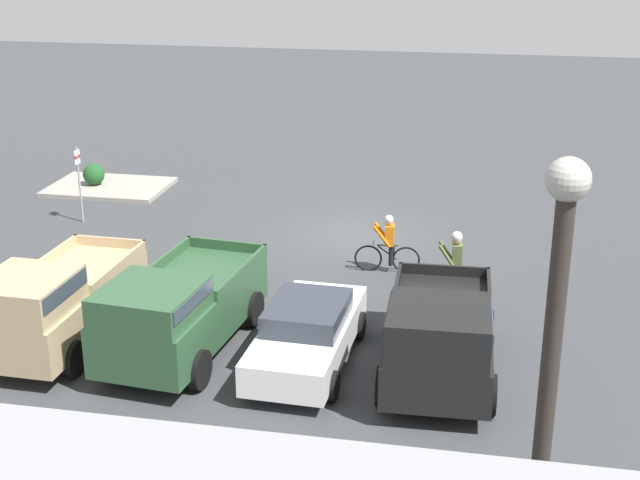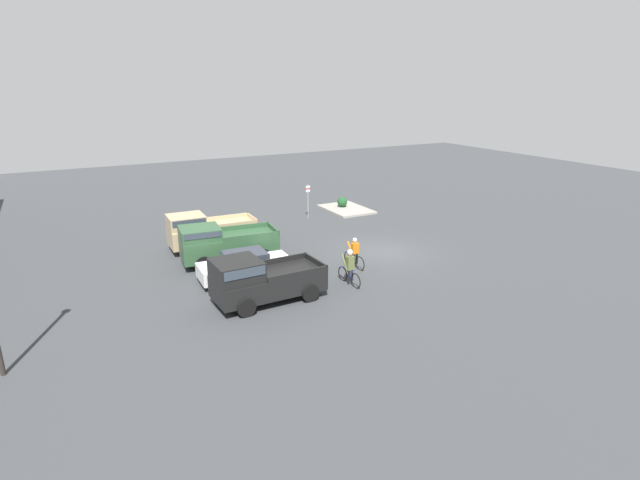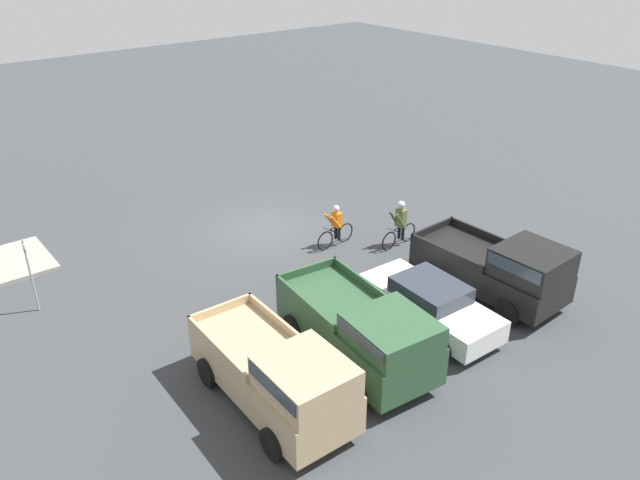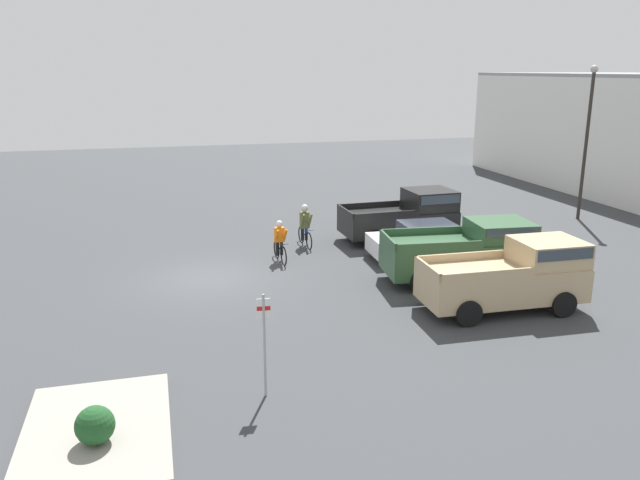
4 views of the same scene
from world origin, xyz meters
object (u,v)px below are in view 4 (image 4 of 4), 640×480
(sedan_0, at_px, (427,240))
(lamppost, at_px, (587,132))
(pickup_truck_2, at_px, (514,275))
(fire_lane_sign, at_px, (264,336))
(cyclist_0, at_px, (280,241))
(cyclist_1, at_px, (305,224))
(shrub, at_px, (95,425))
(pickup_truck_1, at_px, (466,250))
(pickup_truck_0, at_px, (408,214))

(sedan_0, height_order, lamppost, lamppost)
(pickup_truck_2, bearing_deg, fire_lane_sign, -68.14)
(pickup_truck_2, distance_m, cyclist_0, 8.93)
(cyclist_0, relative_size, fire_lane_sign, 0.73)
(cyclist_0, distance_m, cyclist_1, 2.35)
(sedan_0, distance_m, shrub, 15.32)
(cyclist_0, bearing_deg, pickup_truck_1, 56.12)
(sedan_0, bearing_deg, pickup_truck_0, 172.59)
(pickup_truck_1, bearing_deg, shrub, -57.99)
(pickup_truck_0, xyz_separation_m, pickup_truck_1, (5.65, -0.18, 0.01))
(pickup_truck_2, bearing_deg, cyclist_1, -152.22)
(sedan_0, distance_m, fire_lane_sign, 11.98)
(cyclist_1, bearing_deg, pickup_truck_1, 37.16)
(sedan_0, xyz_separation_m, pickup_truck_2, (5.61, 0.32, 0.38))
(pickup_truck_0, height_order, lamppost, lamppost)
(pickup_truck_0, relative_size, shrub, 6.45)
(lamppost, bearing_deg, pickup_truck_2, -44.73)
(cyclist_0, distance_m, lamppost, 16.30)
(cyclist_0, relative_size, cyclist_1, 0.98)
(cyclist_1, bearing_deg, lamppost, 95.04)
(pickup_truck_0, bearing_deg, pickup_truck_1, -1.85)
(lamppost, bearing_deg, fire_lane_sign, -53.90)
(pickup_truck_2, height_order, shrub, pickup_truck_2)
(pickup_truck_2, distance_m, lamppost, 14.13)
(fire_lane_sign, bearing_deg, lamppost, 126.10)
(fire_lane_sign, bearing_deg, sedan_0, 138.30)
(pickup_truck_0, height_order, cyclist_0, pickup_truck_0)
(pickup_truck_2, bearing_deg, shrub, -69.04)
(pickup_truck_0, distance_m, cyclist_0, 6.24)
(pickup_truck_1, xyz_separation_m, cyclist_1, (-5.75, -4.36, -0.19))
(pickup_truck_2, distance_m, cyclist_1, 9.64)
(pickup_truck_0, height_order, sedan_0, pickup_truck_0)
(pickup_truck_1, xyz_separation_m, fire_lane_sign, (6.10, -8.14, 0.37))
(sedan_0, distance_m, pickup_truck_1, 2.87)
(pickup_truck_1, distance_m, shrub, 13.78)
(pickup_truck_1, relative_size, shrub, 6.84)
(cyclist_1, bearing_deg, sedan_0, 55.04)
(pickup_truck_0, relative_size, lamppost, 0.67)
(fire_lane_sign, xyz_separation_m, shrub, (1.20, -3.54, -0.94))
(sedan_0, relative_size, cyclist_0, 2.56)
(pickup_truck_2, distance_m, shrub, 12.66)
(pickup_truck_2, height_order, lamppost, lamppost)
(pickup_truck_0, relative_size, cyclist_1, 2.69)
(sedan_0, xyz_separation_m, cyclist_0, (-1.06, -5.61, 0.08))
(fire_lane_sign, bearing_deg, cyclist_0, 166.80)
(fire_lane_sign, relative_size, lamppost, 0.33)
(sedan_0, relative_size, lamppost, 0.62)
(pickup_truck_0, distance_m, pickup_truck_1, 5.65)
(cyclist_0, height_order, lamppost, lamppost)
(cyclist_0, height_order, cyclist_1, cyclist_1)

